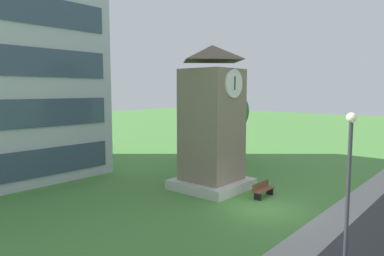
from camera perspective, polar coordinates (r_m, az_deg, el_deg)
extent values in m
plane|color=#4C893D|center=(19.54, 11.05, -12.64)|extent=(160.00, 160.00, 0.00)
cube|color=#9E9E99|center=(18.21, 20.94, -14.34)|extent=(120.00, 1.60, 0.01)
cube|color=gray|center=(22.33, 3.19, -0.27)|extent=(3.11, 3.11, 7.55)
cube|color=beige|center=(22.97, 3.14, -8.92)|extent=(4.20, 4.20, 0.60)
pyramid|color=#6A5D4D|center=(22.32, 3.27, 11.93)|extent=(3.42, 3.42, 0.97)
cylinder|color=white|center=(21.27, 6.73, 7.13)|extent=(1.71, 0.12, 1.71)
cylinder|color=white|center=(23.51, 5.63, 7.03)|extent=(0.12, 1.71, 1.71)
cube|color=black|center=(21.23, 6.90, 7.54)|extent=(0.07, 0.08, 0.51)
cube|color=black|center=(21.22, 6.92, 7.13)|extent=(0.06, 0.06, 0.77)
cube|color=brown|center=(21.45, 11.47, -9.70)|extent=(1.80, 0.49, 0.06)
cube|color=brown|center=(21.49, 10.97, -9.02)|extent=(1.80, 0.06, 0.40)
cube|color=black|center=(20.91, 10.48, -10.74)|extent=(0.08, 0.43, 0.45)
cube|color=black|center=(22.12, 12.39, -9.84)|extent=(0.08, 0.43, 0.45)
cylinder|color=#333338|center=(13.81, 23.75, -9.86)|extent=(0.14, 0.14, 5.11)
sphere|color=#F2EFCC|center=(13.35, 24.25, 1.53)|extent=(0.36, 0.36, 0.36)
cylinder|color=#513823|center=(30.98, 5.13, -2.78)|extent=(0.35, 0.35, 2.98)
sphere|color=#287731|center=(30.66, 5.18, 2.74)|extent=(4.28, 4.28, 4.28)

